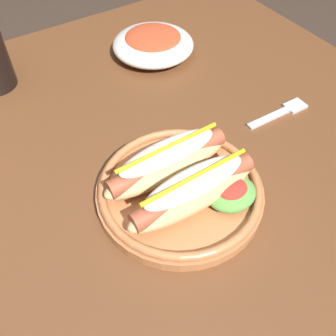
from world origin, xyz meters
name	(u,v)px	position (x,y,z in m)	size (l,w,h in m)	color
ground_plane	(133,334)	(0.00, 0.00, 0.00)	(8.00, 8.00, 0.00)	#3D2D23
dining_table	(108,212)	(0.00, 0.00, 0.63)	(1.11, 0.86, 0.74)	brown
hot_dog_plate	(182,184)	(0.08, -0.11, 0.77)	(0.23, 0.23, 0.08)	#B77042
fork	(281,112)	(0.32, -0.05, 0.74)	(0.12, 0.03, 0.00)	silver
side_bowl	(153,43)	(0.23, 0.22, 0.76)	(0.16, 0.16, 0.05)	silver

